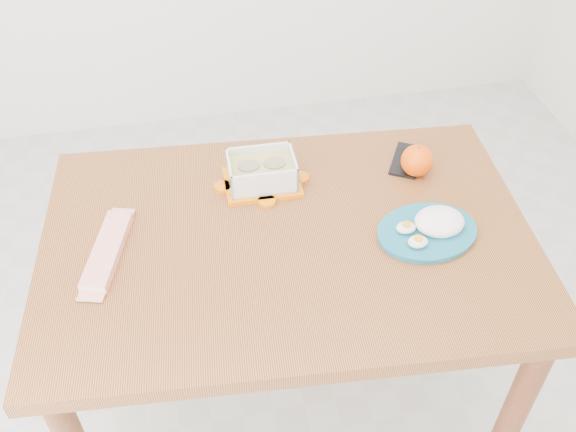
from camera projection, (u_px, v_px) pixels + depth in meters
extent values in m
cube|color=#985F2B|center=(288.00, 241.00, 1.50)|extent=(1.19, 0.84, 0.04)
cylinder|color=brown|center=(510.00, 422.00, 1.57)|extent=(0.06, 0.06, 0.71)
cylinder|color=brown|center=(109.00, 268.00, 1.94)|extent=(0.06, 0.06, 0.71)
cylinder|color=brown|center=(435.00, 239.00, 2.03)|extent=(0.06, 0.06, 0.71)
cube|color=orange|center=(262.00, 182.00, 1.62)|extent=(0.19, 0.15, 0.01)
cube|color=silver|center=(262.00, 170.00, 1.59)|extent=(0.17, 0.12, 0.07)
cube|color=#A49652|center=(262.00, 172.00, 1.59)|extent=(0.16, 0.11, 0.04)
cylinder|color=#90825E|center=(249.00, 168.00, 1.58)|extent=(0.06, 0.06, 0.02)
cylinder|color=#90825E|center=(274.00, 165.00, 1.59)|extent=(0.06, 0.06, 0.02)
sphere|color=#E63C04|center=(417.00, 161.00, 1.63)|extent=(0.08, 0.08, 0.08)
cylinder|color=#16617B|center=(427.00, 232.00, 1.48)|extent=(0.26, 0.26, 0.01)
ellipsoid|color=white|center=(440.00, 218.00, 1.47)|extent=(0.13, 0.11, 0.05)
ellipsoid|color=silver|center=(406.00, 228.00, 1.47)|extent=(0.05, 0.04, 0.02)
ellipsoid|color=silver|center=(418.00, 242.00, 1.43)|extent=(0.05, 0.04, 0.02)
cube|color=red|center=(107.00, 250.00, 1.44)|extent=(0.12, 0.24, 0.02)
cube|color=black|center=(406.00, 160.00, 1.69)|extent=(0.13, 0.16, 0.01)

